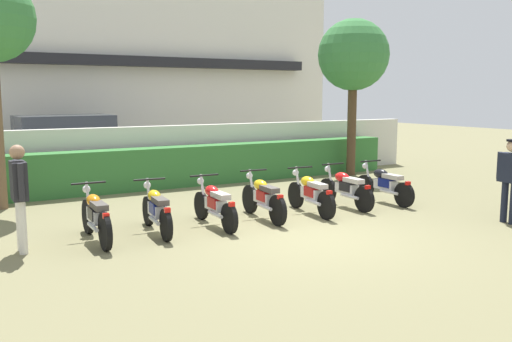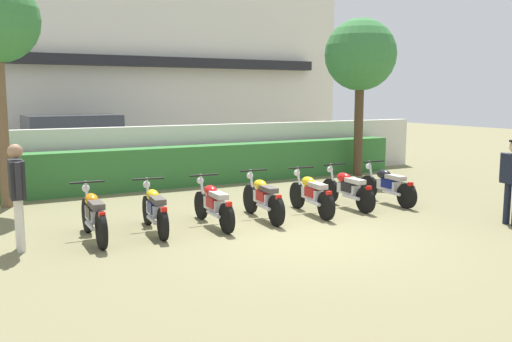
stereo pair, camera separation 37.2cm
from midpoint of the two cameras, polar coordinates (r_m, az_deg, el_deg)
ground at (r=9.84m, az=6.25°, el=-6.82°), size 60.00×60.00×0.00m
building at (r=23.32m, az=-14.95°, el=10.18°), size 18.32×6.50×6.99m
compound_wall at (r=15.76m, az=-7.94°, el=1.77°), size 17.41×0.30×1.63m
hedge_row at (r=15.14m, az=-7.00°, el=0.51°), size 13.93×0.70×1.10m
parked_car at (r=17.56m, az=-17.50°, el=2.50°), size 4.61×2.31×1.89m
tree_far_side at (r=17.21m, az=11.47°, el=11.69°), size 2.17×2.17×4.79m
motorcycle_in_row_0 at (r=9.79m, az=-15.58°, el=-4.40°), size 0.60×1.89×0.97m
motorcycle_in_row_1 at (r=10.12m, az=-9.52°, el=-3.91°), size 0.60×1.84×0.94m
motorcycle_in_row_2 at (r=10.48m, az=-3.48°, el=-3.41°), size 0.60×1.88×0.94m
motorcycle_in_row_3 at (r=11.01m, az=1.68°, el=-2.78°), size 0.60×1.87×0.96m
motorcycle_in_row_4 at (r=11.56m, az=6.70°, el=-2.34°), size 0.60×1.85×0.95m
motorcycle_in_row_5 at (r=12.32m, az=10.38°, el=-1.80°), size 0.60×1.86×0.94m
motorcycle_in_row_6 at (r=13.01m, az=14.35°, el=-1.40°), size 0.60×1.90×0.94m
inspector_person at (r=9.45m, az=-22.65°, el=-1.60°), size 0.23×0.69×1.73m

